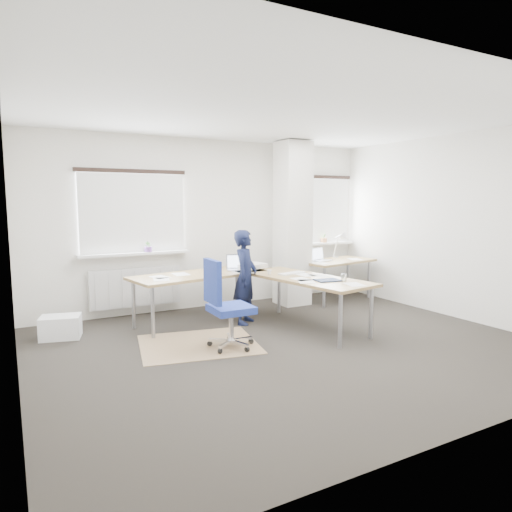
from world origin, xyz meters
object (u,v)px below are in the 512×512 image
desk_main (254,277)px  person (245,277)px  task_chair (228,323)px  desk_side (337,263)px

desk_main → person: (-0.08, 0.12, -0.01)m
task_chair → person: (0.71, 0.92, 0.38)m
desk_main → person: size_ratio=2.05×
person → desk_side: bearing=-30.3°
desk_main → desk_side: (2.09, 0.73, -0.01)m
desk_side → person: (-2.17, -0.61, 0.00)m
desk_side → person: 2.25m
desk_side → person: size_ratio=1.09×
desk_main → task_chair: 1.18m
task_chair → person: bearing=52.9°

